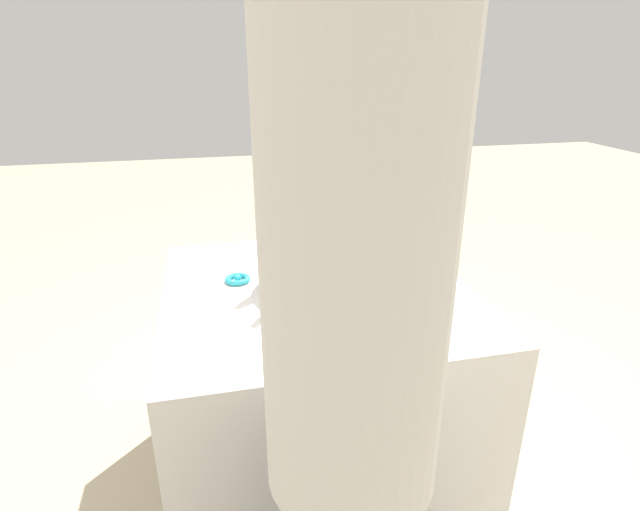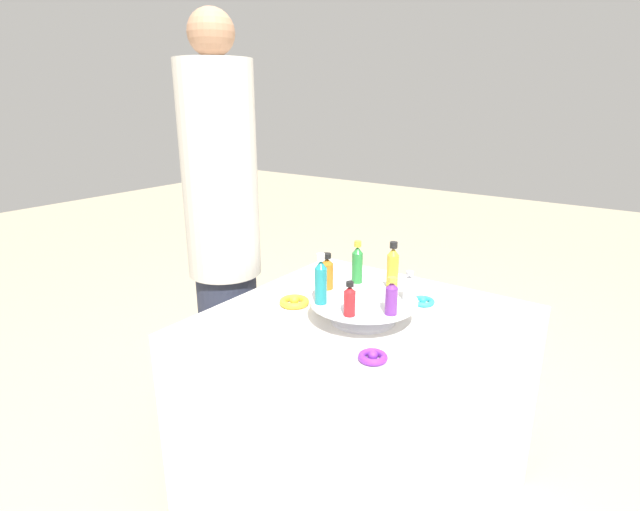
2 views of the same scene
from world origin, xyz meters
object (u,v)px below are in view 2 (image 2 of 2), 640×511
Objects in this scene: ribbon_bow_teal at (423,301)px; bottle_purple at (391,297)px; bottle_clear at (409,287)px; bottle_teal at (321,281)px; bottle_green at (357,264)px; display_stand at (363,306)px; bottle_red at (350,300)px; ribbon_bow_purple at (373,357)px; person_figure at (224,238)px; ribbon_bow_gold at (294,302)px; bottle_amber at (326,273)px; bottle_gold at (393,267)px.

bottle_purple is at bearing -174.42° from ribbon_bow_teal.
bottle_clear is (0.12, 0.00, -0.01)m from bottle_purple.
bottle_purple is 0.31m from ribbon_bow_teal.
bottle_green is at bearing 1.39° from bottle_teal.
bottle_red is at bearing -165.75° from display_stand.
bottle_purple is 1.41× the size of ribbon_bow_purple.
bottle_red is (-0.02, -0.11, -0.02)m from bottle_teal.
bottle_teal is 0.21m from bottle_purple.
person_figure is (0.03, 0.81, 0.01)m from bottle_clear.
display_stand is at bearing 37.19° from ribbon_bow_purple.
bottle_clear reaches higher than display_stand.
bottle_purple reaches higher than ribbon_bow_gold.
bottle_amber is (-0.00, 0.13, 0.08)m from display_stand.
bottle_clear is 0.28m from ribbon_bow_purple.
bottle_red reaches higher than ribbon_bow_teal.
person_figure reaches higher than bottle_teal.
bottle_teal is 0.09× the size of person_figure.
bottle_teal reaches higher than ribbon_bow_teal.
bottle_gold reaches higher than ribbon_bow_teal.
bottle_gold is at bearing -24.32° from bottle_teal.
bottle_amber is 1.49× the size of ribbon_bow_teal.
ribbon_bow_gold is (-0.13, 0.16, -0.13)m from bottle_green.
display_stand is 0.15m from bottle_red.
ribbon_bow_gold is (-0.03, 0.24, -0.04)m from display_stand.
ribbon_bow_gold is (-0.09, 0.36, -0.10)m from bottle_clear.
ribbon_bow_gold is (0.02, 0.37, -0.11)m from bottle_purple.
bottle_amber is 1.50× the size of ribbon_bow_purple.
ribbon_bow_gold is at bearing 70.16° from bottle_red.
bottle_amber is 0.16m from ribbon_bow_gold.
bottle_green is (-0.03, 0.11, -0.00)m from bottle_gold.
display_stand reaches higher than ribbon_bow_gold.
bottle_teal reaches higher than bottle_gold.
bottle_red is at bearing -178.61° from bottle_gold.
display_stand is 3.34× the size of ribbon_bow_gold.
bottle_green is 0.25m from ribbon_bow_teal.
bottle_gold reaches higher than ribbon_bow_gold.
person_figure reaches higher than ribbon_bow_gold.
bottle_purple is 0.18m from ribbon_bow_purple.
bottle_amber is at bearing 52.82° from bottle_red.
person_figure is (0.29, 0.84, 0.12)m from ribbon_bow_purple.
bottle_red is 0.21m from bottle_clear.
bottle_green reaches higher than bottle_clear.
bottle_green is at bearing 52.82° from bottle_purple.
bottle_purple is 0.83m from person_figure.
bottle_gold is (0.19, 0.10, 0.02)m from bottle_purple.
ribbon_bow_gold is at bearing 127.19° from ribbon_bow_teal.
ribbon_bow_teal is at bearing -55.89° from bottle_green.
ribbon_bow_gold is at bearing 86.13° from bottle_purple.
bottle_purple is at bearing 10.38° from ribbon_bow_purple.
bottle_purple is at bearing -178.61° from bottle_clear.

